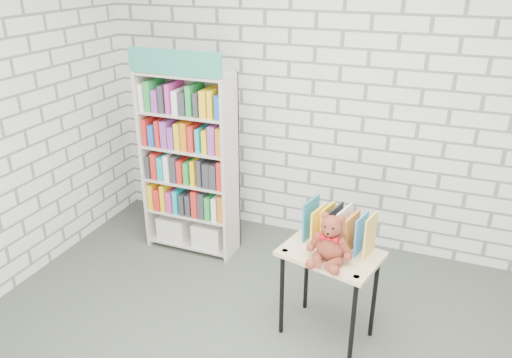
% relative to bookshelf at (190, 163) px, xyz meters
% --- Properties ---
extents(room_shell, '(4.52, 4.02, 2.81)m').
position_rel_bookshelf_xyz_m(room_shell, '(1.16, -1.36, 0.93)').
color(room_shell, silver).
rests_on(room_shell, ground).
extents(bookshelf, '(0.84, 0.32, 1.87)m').
position_rel_bookshelf_xyz_m(bookshelf, '(0.00, 0.00, 0.00)').
color(bookshelf, beige).
rests_on(bookshelf, ground).
extents(display_table, '(0.74, 0.59, 0.70)m').
position_rel_bookshelf_xyz_m(display_table, '(1.48, -0.74, -0.25)').
color(display_table, tan).
rests_on(display_table, ground).
extents(table_books, '(0.49, 0.30, 0.27)m').
position_rel_bookshelf_xyz_m(table_books, '(1.50, -0.64, -0.02)').
color(table_books, '#206C8D').
rests_on(table_books, display_table).
extents(teddy_bear, '(0.31, 0.29, 0.33)m').
position_rel_bookshelf_xyz_m(teddy_bear, '(1.49, -0.85, -0.02)').
color(teddy_bear, maroon).
rests_on(teddy_bear, display_table).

